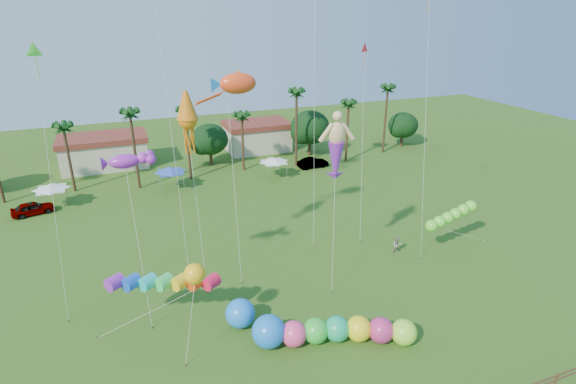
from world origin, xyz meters
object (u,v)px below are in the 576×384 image
object	(u,v)px
car_b	(313,163)
spectator_b	(397,245)
car_a	(33,208)
blue_ball	(240,313)
caterpillar_inflatable	(328,331)

from	to	relation	value
car_b	spectator_b	world-z (taller)	spectator_b
spectator_b	car_a	bearing A→B (deg)	164.26
car_b	spectator_b	distance (m)	26.43
blue_ball	car_b	bearing A→B (deg)	57.35
car_b	blue_ball	bearing A→B (deg)	144.04
blue_ball	spectator_b	bearing A→B (deg)	16.14
caterpillar_inflatable	blue_ball	xyz separation A→B (m)	(-5.32, 4.05, 0.11)
car_a	caterpillar_inflatable	distance (m)	39.07
car_a	caterpillar_inflatable	world-z (taller)	caterpillar_inflatable
car_b	caterpillar_inflatable	bearing A→B (deg)	154.07
car_a	car_b	size ratio (longest dim) A/B	0.97
car_b	spectator_b	size ratio (longest dim) A/B	2.59
blue_ball	caterpillar_inflatable	bearing A→B (deg)	-37.25
car_a	car_b	distance (m)	37.30
car_b	spectator_b	bearing A→B (deg)	170.50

